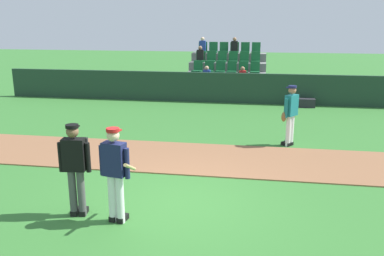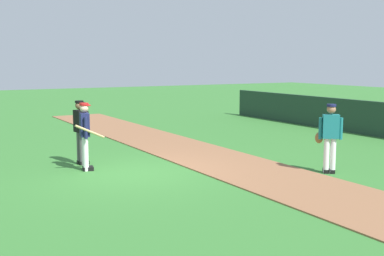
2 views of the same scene
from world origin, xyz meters
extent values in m
plane|color=#33702D|center=(0.00, 0.00, 0.00)|extent=(80.00, 80.00, 0.00)
cube|color=brown|center=(0.00, 2.69, 0.01)|extent=(28.00, 2.52, 0.03)
cylinder|color=white|center=(-0.97, -0.98, 0.45)|extent=(0.14, 0.14, 0.90)
cylinder|color=white|center=(-0.81, -1.01, 0.45)|extent=(0.14, 0.14, 0.90)
cube|color=black|center=(-0.96, -0.92, 0.05)|extent=(0.17, 0.28, 0.10)
cube|color=black|center=(-0.80, -0.95, 0.05)|extent=(0.17, 0.28, 0.10)
cube|color=#191E47|center=(-0.89, -0.99, 1.20)|extent=(0.43, 0.29, 0.60)
cylinder|color=#191E47|center=(-1.14, -0.95, 1.15)|extent=(0.09, 0.09, 0.55)
cylinder|color=#191E47|center=(-0.64, -1.04, 1.15)|extent=(0.09, 0.09, 0.55)
sphere|color=beige|center=(-0.89, -0.99, 1.63)|extent=(0.22, 0.22, 0.22)
cylinder|color=#B21919|center=(-0.89, -0.99, 1.73)|extent=(0.23, 0.23, 0.06)
cube|color=#B21919|center=(-0.87, -0.89, 1.70)|extent=(0.20, 0.15, 0.02)
cylinder|color=tan|center=(-0.63, -0.94, 1.05)|extent=(0.15, 0.80, 0.41)
cylinder|color=#4C4C4C|center=(-1.77, -0.88, 0.45)|extent=(0.14, 0.14, 0.90)
cylinder|color=#4C4C4C|center=(-1.61, -0.86, 0.45)|extent=(0.14, 0.14, 0.90)
cube|color=black|center=(-1.78, -0.82, 0.05)|extent=(0.15, 0.27, 0.10)
cube|color=black|center=(-1.62, -0.80, 0.05)|extent=(0.15, 0.27, 0.10)
cube|color=black|center=(-1.69, -0.87, 1.20)|extent=(0.42, 0.26, 0.60)
cylinder|color=black|center=(-1.94, -0.90, 1.15)|extent=(0.09, 0.09, 0.55)
cylinder|color=black|center=(-1.44, -0.84, 1.15)|extent=(0.09, 0.09, 0.55)
sphere|color=brown|center=(-1.69, -0.87, 1.63)|extent=(0.22, 0.22, 0.22)
cylinder|color=black|center=(-1.69, -0.87, 1.73)|extent=(0.23, 0.23, 0.06)
cube|color=black|center=(-1.70, -0.77, 1.70)|extent=(0.19, 0.14, 0.02)
cube|color=black|center=(-1.70, -0.74, 1.20)|extent=(0.45, 0.13, 0.56)
cylinder|color=white|center=(2.45, 4.19, 0.45)|extent=(0.14, 0.14, 0.90)
cylinder|color=white|center=(2.55, 4.32, 0.45)|extent=(0.14, 0.14, 0.90)
cube|color=black|center=(2.41, 4.23, 0.05)|extent=(0.28, 0.25, 0.10)
cube|color=black|center=(2.50, 4.35, 0.05)|extent=(0.28, 0.25, 0.10)
cube|color=#197075|center=(2.50, 4.25, 1.20)|extent=(0.41, 0.45, 0.60)
cylinder|color=#197075|center=(2.35, 4.05, 1.15)|extent=(0.09, 0.09, 0.55)
cylinder|color=#197075|center=(2.65, 4.46, 1.15)|extent=(0.09, 0.09, 0.55)
sphere|color=#9E7051|center=(2.50, 4.25, 1.63)|extent=(0.22, 0.22, 0.22)
cylinder|color=#191E4C|center=(2.50, 4.25, 1.73)|extent=(0.23, 0.23, 0.06)
cube|color=#191E4C|center=(2.42, 4.31, 1.70)|extent=(0.20, 0.22, 0.02)
ellipsoid|color=brown|center=(2.30, 4.07, 0.90)|extent=(0.22, 0.23, 0.28)
camera|label=1|loc=(1.52, -7.39, 3.55)|focal=38.05mm
camera|label=2|loc=(11.47, -4.86, 2.82)|focal=46.51mm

